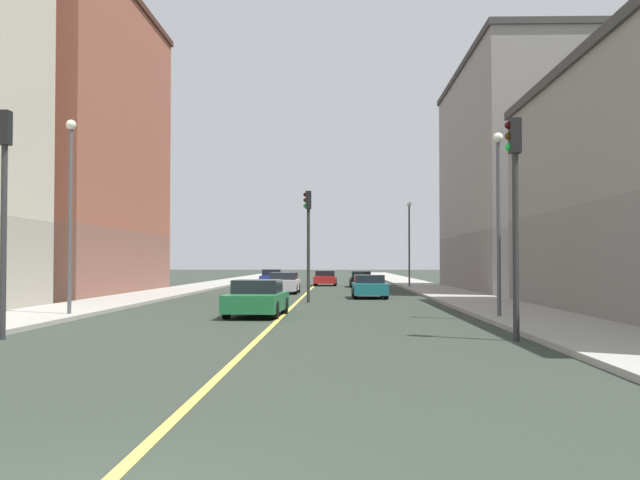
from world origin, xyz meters
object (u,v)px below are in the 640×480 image
object	(u,v)px
traffic_light_right_near	(3,191)
car_teal	(369,287)
car_red	(325,278)
car_blue	(272,278)
building_right_midblock	(59,143)
street_lamp_right_near	(70,196)
building_left_mid	(528,179)
car_silver	(284,283)
traffic_light_median_far	(308,230)
car_green	(257,299)
street_lamp_left_far	(409,234)
traffic_light_left_near	(515,196)
car_black	(361,279)
street_lamp_left_near	(498,203)

from	to	relation	value
traffic_light_right_near	car_teal	bearing A→B (deg)	65.54
car_red	car_blue	size ratio (longest dim) A/B	1.09
building_right_midblock	car_blue	xyz separation A→B (m)	(11.95, 16.68, -8.78)
street_lamp_right_near	building_left_mid	bearing A→B (deg)	49.08
building_right_midblock	car_silver	size ratio (longest dim) A/B	4.76
traffic_light_right_near	traffic_light_median_far	size ratio (longest dim) A/B	1.07
traffic_light_right_near	car_green	size ratio (longest dim) A/B	1.28
car_red	car_teal	world-z (taller)	car_teal
street_lamp_left_far	car_teal	distance (m)	17.57
traffic_light_right_near	car_red	world-z (taller)	traffic_light_right_near
street_lamp_right_near	traffic_light_median_far	bearing A→B (deg)	52.37
building_right_midblock	car_silver	xyz separation A→B (m)	(14.04, 1.68, -8.80)
traffic_light_median_far	building_right_midblock	bearing A→B (deg)	150.26
building_right_midblock	traffic_light_right_near	distance (m)	29.32
street_lamp_right_near	car_red	xyz separation A→B (m)	(8.55, 37.96, -3.77)
car_red	car_teal	bearing A→B (deg)	-82.84
traffic_light_left_near	street_lamp_right_near	size ratio (longest dim) A/B	0.81
street_lamp_right_near	car_red	bearing A→B (deg)	77.30
car_blue	car_red	bearing A→B (deg)	18.73
building_left_mid	building_right_midblock	world-z (taller)	building_right_midblock
traffic_light_median_far	street_lamp_left_far	world-z (taller)	street_lamp_left_far
traffic_light_median_far	car_black	world-z (taller)	traffic_light_median_far
street_lamp_left_far	car_teal	world-z (taller)	street_lamp_left_far
traffic_light_right_near	car_green	bearing A→B (deg)	56.30
car_blue	traffic_light_median_far	bearing A→B (deg)	-80.99
car_green	car_red	bearing A→B (deg)	87.09
car_teal	street_lamp_left_far	bearing A→B (deg)	77.23
car_red	car_silver	world-z (taller)	car_silver
building_right_midblock	street_lamp_right_near	xyz separation A→B (m)	(7.88, -19.76, -5.06)
traffic_light_left_near	street_lamp_right_near	world-z (taller)	street_lamp_right_near
street_lamp_left_near	car_teal	xyz separation A→B (m)	(-3.80, 16.14, -3.41)
traffic_light_left_near	car_teal	bearing A→B (deg)	96.93
traffic_light_left_near	building_left_mid	bearing A→B (deg)	75.44
building_right_midblock	car_silver	distance (m)	16.65
traffic_light_right_near	car_silver	bearing A→B (deg)	79.90
street_lamp_left_near	car_black	distance (m)	35.64
traffic_light_right_near	car_green	world-z (taller)	traffic_light_right_near
building_right_midblock	car_black	xyz separation A→B (m)	(19.37, 14.67, -8.82)
traffic_light_left_near	car_teal	world-z (taller)	traffic_light_left_near
building_left_mid	street_lamp_left_near	bearing A→B (deg)	-106.00
street_lamp_left_near	car_silver	size ratio (longest dim) A/B	1.45
traffic_light_right_near	traffic_light_median_far	distance (m)	19.57
building_left_mid	traffic_light_right_near	world-z (taller)	building_left_mid
car_teal	car_blue	bearing A→B (deg)	109.13
car_blue	car_teal	bearing A→B (deg)	-70.87
car_silver	car_blue	bearing A→B (deg)	97.94
traffic_light_left_near	traffic_light_right_near	world-z (taller)	traffic_light_right_near
traffic_light_right_near	car_silver	size ratio (longest dim) A/B	1.37
traffic_light_median_far	car_black	distance (m)	24.26
car_blue	car_teal	distance (m)	22.38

